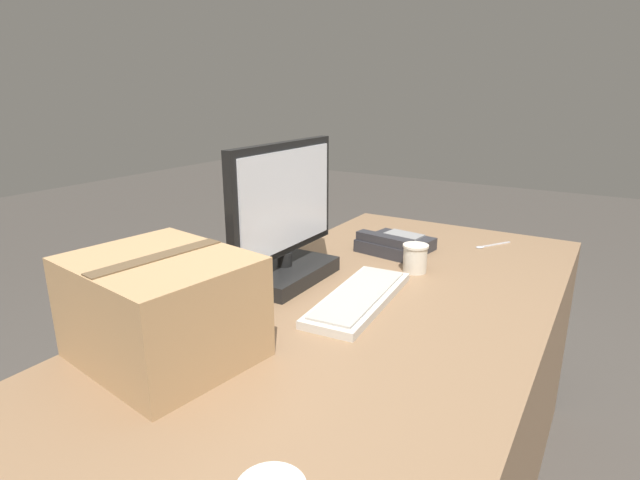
# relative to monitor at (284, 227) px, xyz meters

# --- Properties ---
(office_desk) EXTENTS (1.80, 0.90, 0.74)m
(office_desk) POSITION_rel_monitor_xyz_m (-0.02, -0.28, -0.53)
(office_desk) COLOR #8C6B4C
(office_desk) RESTS_ON ground_plane
(monitor) EXTENTS (0.47, 0.20, 0.41)m
(monitor) POSITION_rel_monitor_xyz_m (0.00, 0.00, 0.00)
(monitor) COLOR black
(monitor) RESTS_ON office_desk
(keyboard) EXTENTS (0.44, 0.18, 0.03)m
(keyboard) POSITION_rel_monitor_xyz_m (-0.03, -0.27, -0.15)
(keyboard) COLOR beige
(keyboard) RESTS_ON office_desk
(desk_phone) EXTENTS (0.24, 0.25, 0.07)m
(desk_phone) POSITION_rel_monitor_xyz_m (0.43, -0.17, -0.14)
(desk_phone) COLOR #2D2D33
(desk_phone) RESTS_ON office_desk
(paper_cup_right) EXTENTS (0.08, 0.08, 0.09)m
(paper_cup_right) POSITION_rel_monitor_xyz_m (0.27, -0.31, -0.12)
(paper_cup_right) COLOR beige
(paper_cup_right) RESTS_ON office_desk
(spoon) EXTENTS (0.14, 0.10, 0.00)m
(spoon) POSITION_rel_monitor_xyz_m (0.66, -0.44, -0.16)
(spoon) COLOR silver
(spoon) RESTS_ON office_desk
(cardboard_box) EXTENTS (0.35, 0.40, 0.23)m
(cardboard_box) POSITION_rel_monitor_xyz_m (-0.50, -0.04, -0.05)
(cardboard_box) COLOR tan
(cardboard_box) RESTS_ON office_desk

